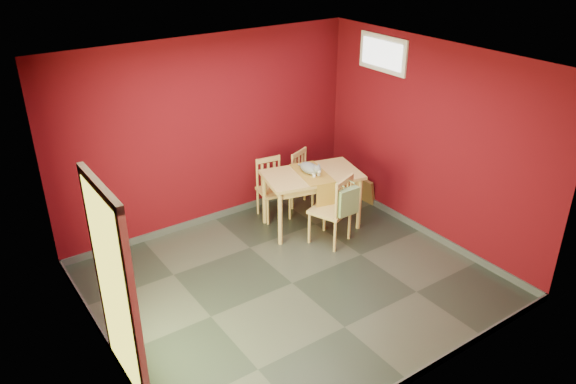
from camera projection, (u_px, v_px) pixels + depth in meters
ground at (292, 283)px, 6.90m from camera, size 4.50×4.50×0.00m
room_shell at (292, 280)px, 6.88m from camera, size 4.50×4.50×4.50m
doorway at (114, 285)px, 4.97m from camera, size 0.06×1.01×2.13m
window at (383, 54)px, 7.74m from camera, size 0.05×0.90×0.50m
outlet_plate at (302, 175)px, 9.05m from camera, size 0.08×0.02×0.12m
dining_table at (312, 180)px, 7.87m from camera, size 1.48×1.07×0.83m
table_runner at (318, 181)px, 7.75m from camera, size 0.56×0.87×0.40m
chair_far_left at (272, 188)px, 8.27m from camera, size 0.47×0.47×0.90m
chair_far_right at (306, 180)px, 8.51m from camera, size 0.55×0.55×0.90m
chair_near at (333, 209)px, 7.55m from camera, size 0.61×0.61×1.01m
tote_bag at (348, 202)px, 7.34m from camera, size 0.31×0.19×0.44m
cat at (310, 166)px, 7.79m from camera, size 0.31×0.45×0.20m
picture_frame at (364, 190)px, 8.78m from camera, size 0.16×0.41×0.41m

